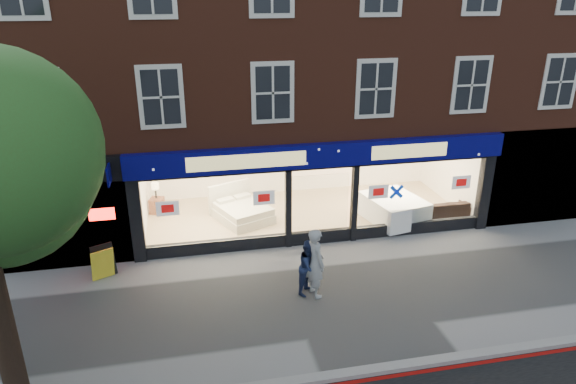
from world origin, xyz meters
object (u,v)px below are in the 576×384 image
object	(u,v)px
mattress_stack	(393,209)
pedestrian_grey	(315,262)
a_board	(103,262)
display_bed	(241,211)
pedestrian_blue	(310,267)
sofa	(443,209)

from	to	relation	value
mattress_stack	pedestrian_grey	world-z (taller)	pedestrian_grey
pedestrian_grey	a_board	bearing A→B (deg)	56.69
mattress_stack	display_bed	bearing A→B (deg)	167.36
pedestrian_blue	pedestrian_grey	bearing A→B (deg)	-100.57
mattress_stack	pedestrian_grey	bearing A→B (deg)	-134.65
mattress_stack	a_board	world-z (taller)	a_board
mattress_stack	pedestrian_blue	distance (m)	5.29
a_board	mattress_stack	bearing A→B (deg)	-13.96
a_board	sofa	bearing A→B (deg)	-16.22
a_board	pedestrian_grey	world-z (taller)	pedestrian_grey
a_board	pedestrian_blue	xyz separation A→B (m)	(5.37, -1.85, 0.28)
sofa	pedestrian_grey	world-z (taller)	pedestrian_grey
pedestrian_grey	mattress_stack	bearing A→B (deg)	-58.00
a_board	pedestrian_grey	xyz separation A→B (m)	(5.49, -1.99, 0.47)
display_bed	sofa	world-z (taller)	display_bed
display_bed	pedestrian_blue	distance (m)	4.93
sofa	pedestrian_blue	distance (m)	6.66
display_bed	pedestrian_blue	size ratio (longest dim) A/B	1.58
display_bed	mattress_stack	xyz separation A→B (m)	(5.06, -1.13, 0.10)
display_bed	mattress_stack	size ratio (longest dim) A/B	1.00
sofa	display_bed	bearing A→B (deg)	-10.34
sofa	pedestrian_grey	distance (m)	6.66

